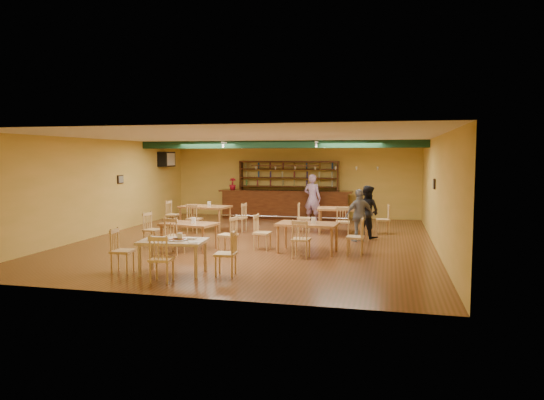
% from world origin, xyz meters
% --- Properties ---
extents(floor, '(12.00, 12.00, 0.00)m').
position_xyz_m(floor, '(0.00, 0.00, 0.00)').
color(floor, brown).
rests_on(floor, ground).
extents(ceiling_beam, '(10.00, 0.30, 0.25)m').
position_xyz_m(ceiling_beam, '(0.00, 2.80, 2.87)').
color(ceiling_beam, '#11331C').
rests_on(ceiling_beam, ceiling).
extents(track_rail_left, '(0.05, 2.50, 0.05)m').
position_xyz_m(track_rail_left, '(-1.80, 3.40, 2.94)').
color(track_rail_left, white).
rests_on(track_rail_left, ceiling).
extents(track_rail_right, '(0.05, 2.50, 0.05)m').
position_xyz_m(track_rail_right, '(1.40, 3.40, 2.94)').
color(track_rail_right, white).
rests_on(track_rail_right, ceiling).
extents(ac_unit, '(0.34, 0.70, 0.48)m').
position_xyz_m(ac_unit, '(-4.80, 4.20, 2.35)').
color(ac_unit, white).
rests_on(ac_unit, wall_left).
extents(picture_left, '(0.04, 0.34, 0.28)m').
position_xyz_m(picture_left, '(-4.97, 1.00, 1.70)').
color(picture_left, black).
rests_on(picture_left, wall_left).
extents(picture_right, '(0.04, 0.34, 0.28)m').
position_xyz_m(picture_right, '(4.97, 0.50, 1.70)').
color(picture_right, black).
rests_on(picture_right, wall_right).
extents(bar_counter, '(5.24, 0.85, 1.13)m').
position_xyz_m(bar_counter, '(-0.22, 5.15, 0.56)').
color(bar_counter, black).
rests_on(bar_counter, ground).
extents(back_bar_hutch, '(4.06, 0.40, 2.28)m').
position_xyz_m(back_bar_hutch, '(-0.22, 5.78, 1.14)').
color(back_bar_hutch, black).
rests_on(back_bar_hutch, ground).
extents(poinsettia, '(0.34, 0.34, 0.47)m').
position_xyz_m(poinsettia, '(-2.39, 5.15, 1.37)').
color(poinsettia, '#A40F20').
rests_on(poinsettia, bar_counter).
extents(dining_table_a, '(1.72, 1.16, 0.80)m').
position_xyz_m(dining_table_a, '(-2.25, 1.72, 0.40)').
color(dining_table_a, olive).
rests_on(dining_table_a, ground).
extents(dining_table_b, '(1.70, 1.11, 0.81)m').
position_xyz_m(dining_table_b, '(2.33, 2.05, 0.41)').
color(dining_table_b, olive).
rests_on(dining_table_b, ground).
extents(dining_table_c, '(1.54, 1.07, 0.71)m').
position_xyz_m(dining_table_c, '(-1.39, -1.75, 0.35)').
color(dining_table_c, olive).
rests_on(dining_table_c, ground).
extents(dining_table_d, '(1.58, 1.00, 0.77)m').
position_xyz_m(dining_table_d, '(1.74, -1.46, 0.38)').
color(dining_table_d, olive).
rests_on(dining_table_d, ground).
extents(near_table, '(1.42, 0.99, 0.72)m').
position_xyz_m(near_table, '(-0.62, -4.43, 0.36)').
color(near_table, '#CDAE89').
rests_on(near_table, ground).
extents(pizza_tray, '(0.51, 0.51, 0.01)m').
position_xyz_m(pizza_tray, '(-0.53, -4.43, 0.73)').
color(pizza_tray, silver).
rests_on(pizza_tray, near_table).
extents(parmesan_shaker, '(0.08, 0.08, 0.11)m').
position_xyz_m(parmesan_shaker, '(-1.05, -4.57, 0.78)').
color(parmesan_shaker, '#EAE5C6').
rests_on(parmesan_shaker, near_table).
extents(napkin_stack, '(0.20, 0.15, 0.03)m').
position_xyz_m(napkin_stack, '(-0.29, -4.23, 0.74)').
color(napkin_stack, white).
rests_on(napkin_stack, near_table).
extents(pizza_server, '(0.30, 0.28, 0.00)m').
position_xyz_m(pizza_server, '(-0.38, -4.38, 0.74)').
color(pizza_server, silver).
rests_on(pizza_server, pizza_tray).
extents(side_plate, '(0.24, 0.24, 0.01)m').
position_xyz_m(side_plate, '(-0.09, -4.62, 0.73)').
color(side_plate, white).
rests_on(side_plate, near_table).
extents(patron_bar, '(0.75, 0.60, 1.81)m').
position_xyz_m(patron_bar, '(0.98, 4.33, 0.91)').
color(patron_bar, '#984EA9').
rests_on(patron_bar, ground).
extents(patron_right_a, '(0.98, 0.95, 1.59)m').
position_xyz_m(patron_right_a, '(3.13, 1.25, 0.80)').
color(patron_right_a, black).
rests_on(patron_right_a, ground).
extents(patron_right_b, '(0.95, 0.81, 1.52)m').
position_xyz_m(patron_right_b, '(2.94, 0.54, 0.76)').
color(patron_right_b, gray).
rests_on(patron_right_b, ground).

